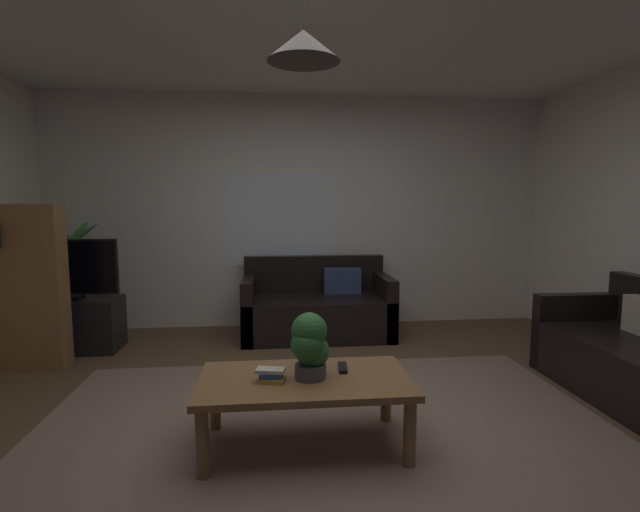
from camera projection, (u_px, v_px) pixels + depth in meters
name	position (u px, v px, depth m)	size (l,w,h in m)	color
floor	(325.00, 427.00, 2.94)	(5.59, 4.99, 0.02)	brown
rug	(329.00, 441.00, 2.74)	(3.63, 2.74, 0.01)	gray
wall_back	(300.00, 212.00, 5.29)	(5.71, 0.06, 2.60)	silver
window_pane	(278.00, 220.00, 5.24)	(1.19, 0.01, 1.07)	white
couch_under_window	(317.00, 310.00, 4.93)	(1.55, 0.81, 0.82)	black
coffee_table	(305.00, 387.00, 2.65)	(1.21, 0.64, 0.41)	olive
book_on_table_0	(272.00, 379.00, 2.59)	(0.14, 0.10, 0.02)	gold
book_on_table_1	(271.00, 374.00, 2.59)	(0.13, 0.09, 0.03)	#2D4C8C
book_on_table_2	(271.00, 370.00, 2.58)	(0.16, 0.08, 0.02)	beige
remote_on_table_0	(343.00, 368.00, 2.78)	(0.05, 0.16, 0.02)	black
potted_plant_on_table	(310.00, 345.00, 2.63)	(0.23, 0.23, 0.38)	#4C4C51
tv_stand	(71.00, 325.00, 4.41)	(0.90, 0.44, 0.50)	black
tv	(66.00, 269.00, 4.33)	(0.93, 0.16, 0.57)	black
potted_palm_corner	(71.00, 286.00, 4.85)	(0.68, 0.82, 1.35)	brown
bookshelf_corner	(19.00, 286.00, 3.86)	(0.70, 0.31, 1.40)	olive
pendant_lamp	(303.00, 45.00, 2.44)	(0.39, 0.39, 0.45)	black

